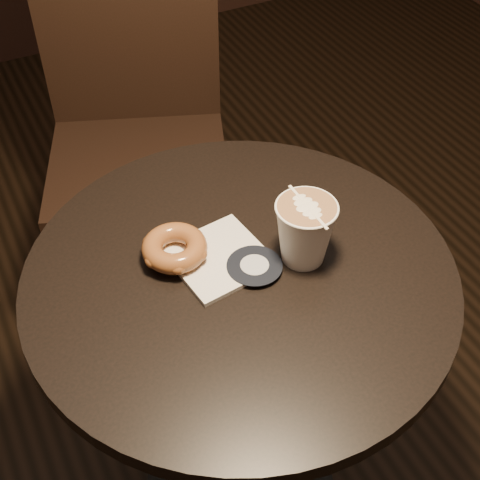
% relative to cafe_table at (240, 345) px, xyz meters
% --- Properties ---
extents(cafe_table, '(0.70, 0.70, 0.75)m').
position_rel_cafe_table_xyz_m(cafe_table, '(0.00, 0.00, 0.00)').
color(cafe_table, black).
rests_on(cafe_table, ground).
extents(chair, '(0.57, 0.57, 1.11)m').
position_rel_cafe_table_xyz_m(chair, '(0.08, 0.74, 0.07)').
color(chair, black).
rests_on(chair, ground).
extents(pastry_bag, '(0.16, 0.16, 0.01)m').
position_rel_cafe_table_xyz_m(pastry_bag, '(-0.02, 0.04, 0.20)').
color(pastry_bag, silver).
rests_on(pastry_bag, cafe_table).
extents(doughnut, '(0.11, 0.11, 0.03)m').
position_rel_cafe_table_xyz_m(doughnut, '(-0.08, 0.07, 0.22)').
color(doughnut, brown).
rests_on(doughnut, pastry_bag).
extents(latte_cup, '(0.10, 0.10, 0.11)m').
position_rel_cafe_table_xyz_m(latte_cup, '(0.10, -0.02, 0.25)').
color(latte_cup, white).
rests_on(latte_cup, cafe_table).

